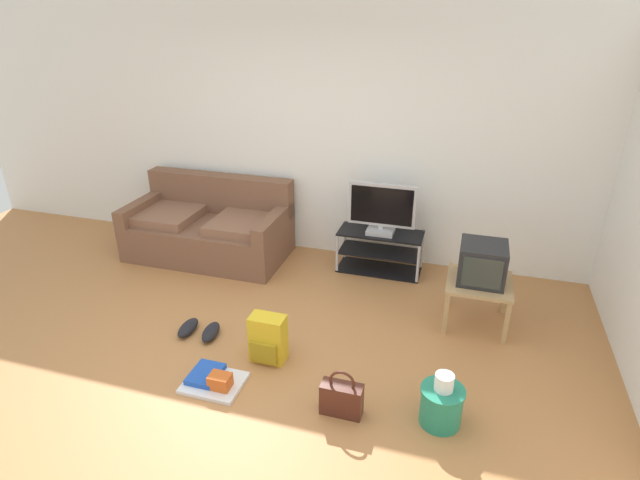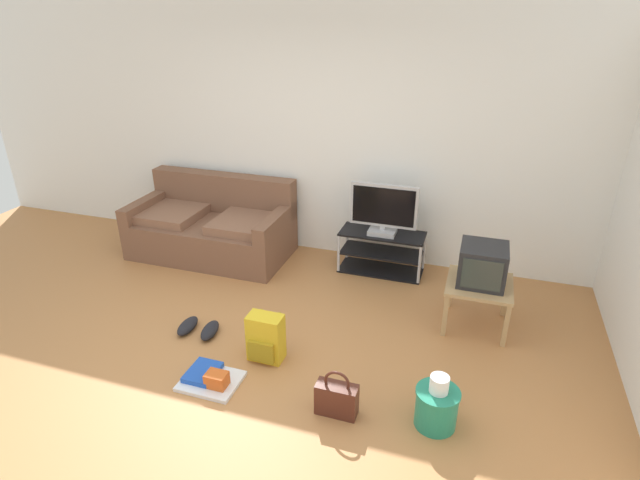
{
  "view_description": "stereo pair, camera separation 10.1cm",
  "coord_description": "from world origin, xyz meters",
  "px_view_note": "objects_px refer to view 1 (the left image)",
  "views": [
    {
      "loc": [
        1.66,
        -2.77,
        2.61
      ],
      "look_at": [
        0.45,
        1.21,
        0.69
      ],
      "focal_mm": 28.42,
      "sensor_mm": 36.0,
      "label": 1
    },
    {
      "loc": [
        1.76,
        -2.74,
        2.61
      ],
      "look_at": [
        0.45,
        1.21,
        0.69
      ],
      "focal_mm": 28.42,
      "sensor_mm": 36.0,
      "label": 2
    }
  ],
  "objects_px": {
    "handbag": "(342,398)",
    "flat_tv": "(382,209)",
    "sneakers_pair": "(199,330)",
    "cleaning_bucket": "(441,403)",
    "floor_tray": "(213,380)",
    "side_table": "(479,287)",
    "backpack": "(268,339)",
    "couch": "(210,228)",
    "crt_tv": "(482,263)",
    "tv_stand": "(380,251)"
  },
  "relations": [
    {
      "from": "tv_stand",
      "to": "couch",
      "type": "bearing_deg",
      "value": -175.62
    },
    {
      "from": "flat_tv",
      "to": "backpack",
      "type": "bearing_deg",
      "value": -107.95
    },
    {
      "from": "flat_tv",
      "to": "floor_tray",
      "type": "xyz_separation_m",
      "value": [
        -0.85,
        -2.16,
        -0.68
      ]
    },
    {
      "from": "crt_tv",
      "to": "floor_tray",
      "type": "bearing_deg",
      "value": -142.15
    },
    {
      "from": "handbag",
      "to": "sneakers_pair",
      "type": "height_order",
      "value": "handbag"
    },
    {
      "from": "tv_stand",
      "to": "flat_tv",
      "type": "distance_m",
      "value": 0.49
    },
    {
      "from": "sneakers_pair",
      "to": "backpack",
      "type": "bearing_deg",
      "value": -11.09
    },
    {
      "from": "sneakers_pair",
      "to": "floor_tray",
      "type": "relative_size",
      "value": 0.85
    },
    {
      "from": "tv_stand",
      "to": "backpack",
      "type": "height_order",
      "value": "tv_stand"
    },
    {
      "from": "tv_stand",
      "to": "crt_tv",
      "type": "relative_size",
      "value": 2.21
    },
    {
      "from": "couch",
      "to": "sneakers_pair",
      "type": "bearing_deg",
      "value": -66.03
    },
    {
      "from": "flat_tv",
      "to": "cleaning_bucket",
      "type": "height_order",
      "value": "flat_tv"
    },
    {
      "from": "tv_stand",
      "to": "flat_tv",
      "type": "height_order",
      "value": "flat_tv"
    },
    {
      "from": "handbag",
      "to": "sneakers_pair",
      "type": "relative_size",
      "value": 0.97
    },
    {
      "from": "crt_tv",
      "to": "cleaning_bucket",
      "type": "xyz_separation_m",
      "value": [
        -0.19,
        -1.34,
        -0.43
      ]
    },
    {
      "from": "handbag",
      "to": "flat_tv",
      "type": "bearing_deg",
      "value": 93.98
    },
    {
      "from": "handbag",
      "to": "couch",
      "type": "bearing_deg",
      "value": 135.69
    },
    {
      "from": "cleaning_bucket",
      "to": "sneakers_pair",
      "type": "height_order",
      "value": "cleaning_bucket"
    },
    {
      "from": "cleaning_bucket",
      "to": "crt_tv",
      "type": "bearing_deg",
      "value": 81.76
    },
    {
      "from": "backpack",
      "to": "floor_tray",
      "type": "height_order",
      "value": "backpack"
    },
    {
      "from": "side_table",
      "to": "floor_tray",
      "type": "distance_m",
      "value": 2.38
    },
    {
      "from": "handbag",
      "to": "floor_tray",
      "type": "bearing_deg",
      "value": 179.93
    },
    {
      "from": "cleaning_bucket",
      "to": "sneakers_pair",
      "type": "distance_m",
      "value": 2.15
    },
    {
      "from": "side_table",
      "to": "cleaning_bucket",
      "type": "relative_size",
      "value": 1.37
    },
    {
      "from": "couch",
      "to": "flat_tv",
      "type": "height_order",
      "value": "flat_tv"
    },
    {
      "from": "crt_tv",
      "to": "cleaning_bucket",
      "type": "bearing_deg",
      "value": -98.24
    },
    {
      "from": "cleaning_bucket",
      "to": "tv_stand",
      "type": "bearing_deg",
      "value": 111.59
    },
    {
      "from": "flat_tv",
      "to": "sneakers_pair",
      "type": "xyz_separation_m",
      "value": [
        -1.28,
        -1.61,
        -0.67
      ]
    },
    {
      "from": "cleaning_bucket",
      "to": "floor_tray",
      "type": "height_order",
      "value": "cleaning_bucket"
    },
    {
      "from": "crt_tv",
      "to": "floor_tray",
      "type": "height_order",
      "value": "crt_tv"
    },
    {
      "from": "side_table",
      "to": "backpack",
      "type": "xyz_separation_m",
      "value": [
        -1.58,
        -1.03,
        -0.17
      ]
    },
    {
      "from": "tv_stand",
      "to": "sneakers_pair",
      "type": "distance_m",
      "value": 2.08
    },
    {
      "from": "flat_tv",
      "to": "handbag",
      "type": "bearing_deg",
      "value": -86.02
    },
    {
      "from": "cleaning_bucket",
      "to": "floor_tray",
      "type": "relative_size",
      "value": 0.92
    },
    {
      "from": "side_table",
      "to": "crt_tv",
      "type": "relative_size",
      "value": 1.38
    },
    {
      "from": "handbag",
      "to": "backpack",
      "type": "bearing_deg",
      "value": 150.07
    },
    {
      "from": "crt_tv",
      "to": "handbag",
      "type": "distance_m",
      "value": 1.76
    },
    {
      "from": "tv_stand",
      "to": "crt_tv",
      "type": "height_order",
      "value": "crt_tv"
    },
    {
      "from": "flat_tv",
      "to": "crt_tv",
      "type": "xyz_separation_m",
      "value": [
        1.02,
        -0.71,
        -0.11
      ]
    },
    {
      "from": "tv_stand",
      "to": "flat_tv",
      "type": "relative_size",
      "value": 1.27
    },
    {
      "from": "couch",
      "to": "flat_tv",
      "type": "relative_size",
      "value": 2.53
    },
    {
      "from": "tv_stand",
      "to": "sneakers_pair",
      "type": "height_order",
      "value": "tv_stand"
    },
    {
      "from": "cleaning_bucket",
      "to": "sneakers_pair",
      "type": "relative_size",
      "value": 1.08
    },
    {
      "from": "crt_tv",
      "to": "backpack",
      "type": "xyz_separation_m",
      "value": [
        -1.58,
        -1.04,
        -0.41
      ]
    },
    {
      "from": "side_table",
      "to": "backpack",
      "type": "distance_m",
      "value": 1.89
    },
    {
      "from": "crt_tv",
      "to": "handbag",
      "type": "bearing_deg",
      "value": -120.76
    },
    {
      "from": "crt_tv",
      "to": "handbag",
      "type": "height_order",
      "value": "crt_tv"
    },
    {
      "from": "couch",
      "to": "backpack",
      "type": "xyz_separation_m",
      "value": [
        1.37,
        -1.63,
        -0.12
      ]
    },
    {
      "from": "side_table",
      "to": "cleaning_bucket",
      "type": "height_order",
      "value": "side_table"
    },
    {
      "from": "handbag",
      "to": "floor_tray",
      "type": "relative_size",
      "value": 0.83
    }
  ]
}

